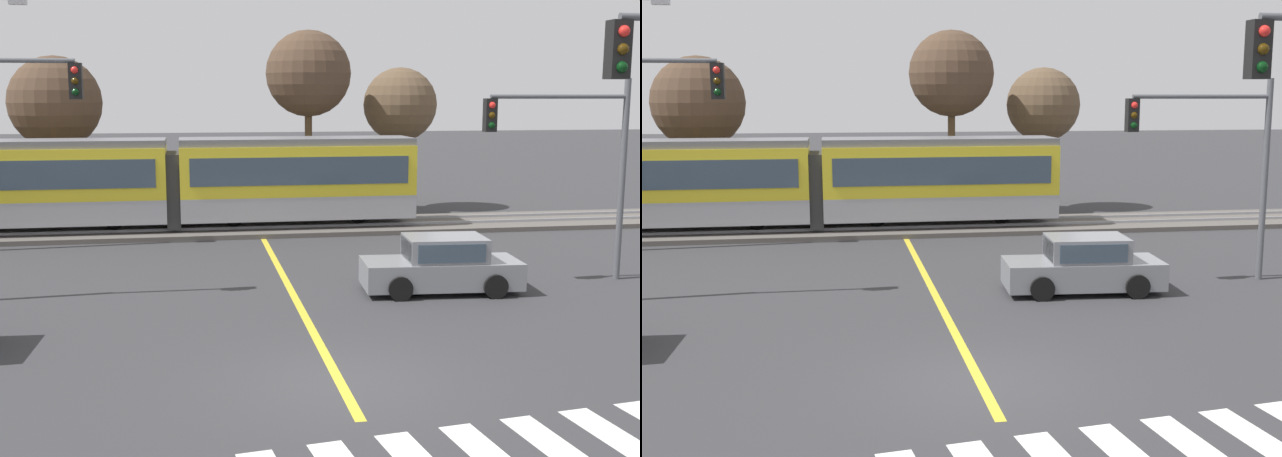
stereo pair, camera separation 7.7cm
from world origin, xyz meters
The scene contains 13 objects.
ground_plane centered at (0.00, 0.00, 0.00)m, with size 200.00×200.00×0.00m, color #333335.
track_bed centered at (0.00, 17.10, 0.09)m, with size 120.00×4.00×0.18m, color #56514C.
rail_near centered at (0.00, 16.38, 0.23)m, with size 120.00×0.08×0.10m, color #939399.
rail_far centered at (0.00, 17.82, 0.23)m, with size 120.00×0.08×0.10m, color #939399.
light_rail_tram centered at (-3.24, 17.09, 2.05)m, with size 18.50×2.64×3.43m.
crosswalk_stripe_7 centered at (2.72, -3.45, 0.00)m, with size 0.56×2.80×0.01m, color silver.
crosswalk_stripe_8 centered at (3.81, -3.30, 0.00)m, with size 0.56×2.80×0.01m, color silver.
lane_centre_line centered at (0.00, 6.64, 0.00)m, with size 0.20×16.92×0.01m, color gold.
sedan_crossing centered at (3.98, 6.38, 0.70)m, with size 4.30×2.12×1.52m.
traffic_light_mid_right centered at (7.98, 7.03, 3.79)m, with size 4.25×0.38×5.71m.
bare_tree_west centered at (-8.09, 21.26, 4.92)m, with size 3.87×3.87×6.87m.
bare_tree_east centered at (2.55, 20.86, 6.12)m, with size 3.69×3.69×8.01m.
bare_tree_far_east centered at (6.91, 21.86, 4.78)m, with size 3.34×3.34×6.48m.
Camera 2 is at (-2.59, -13.90, 5.26)m, focal length 45.00 mm.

